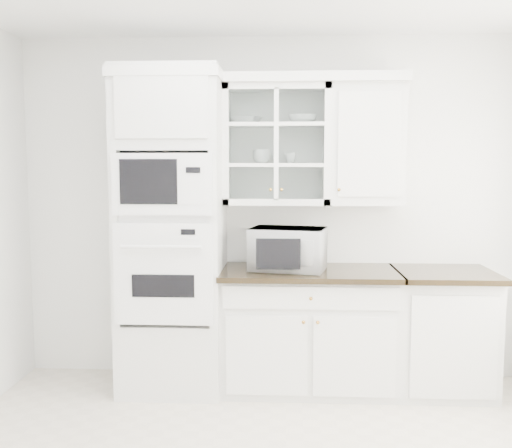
{
  "coord_description": "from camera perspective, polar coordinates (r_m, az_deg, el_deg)",
  "views": [
    {
      "loc": [
        0.1,
        -2.79,
        1.69
      ],
      "look_at": [
        -0.1,
        1.05,
        1.3
      ],
      "focal_mm": 40.0,
      "sensor_mm": 36.0,
      "label": 1
    }
  ],
  "objects": [
    {
      "name": "room_shell",
      "position": [
        3.23,
        1.21,
        7.37
      ],
      "size": [
        4.0,
        3.5,
        2.7
      ],
      "color": "white",
      "rests_on": "ground"
    },
    {
      "name": "oven_column",
      "position": [
        4.32,
        -8.38,
        -0.79
      ],
      "size": [
        0.76,
        0.68,
        2.4
      ],
      "color": "silver",
      "rests_on": "ground"
    },
    {
      "name": "base_cabinet_run",
      "position": [
        4.42,
        5.28,
        -10.36
      ],
      "size": [
        1.32,
        0.67,
        0.92
      ],
      "color": "silver",
      "rests_on": "ground"
    },
    {
      "name": "extra_base_cabinet",
      "position": [
        4.57,
        18.11,
        -10.08
      ],
      "size": [
        0.72,
        0.67,
        0.92
      ],
      "color": "silver",
      "rests_on": "ground"
    },
    {
      "name": "upper_cabinet_glass",
      "position": [
        4.38,
        2.08,
        7.87
      ],
      "size": [
        0.8,
        0.33,
        0.9
      ],
      "color": "silver",
      "rests_on": "room_shell"
    },
    {
      "name": "upper_cabinet_solid",
      "position": [
        4.42,
        10.94,
        7.75
      ],
      "size": [
        0.55,
        0.33,
        0.9
      ],
      "primitive_type": "cube",
      "color": "silver",
      "rests_on": "room_shell"
    },
    {
      "name": "crown_molding",
      "position": [
        4.4,
        0.69,
        14.2
      ],
      "size": [
        2.14,
        0.38,
        0.07
      ],
      "primitive_type": "cube",
      "color": "white",
      "rests_on": "room_shell"
    },
    {
      "name": "countertop_microwave",
      "position": [
        4.28,
        3.26,
        -2.46
      ],
      "size": [
        0.62,
        0.55,
        0.31
      ],
      "primitive_type": "imported",
      "rotation": [
        0.0,
        0.0,
        2.93
      ],
      "color": "white",
      "rests_on": "base_cabinet_run"
    },
    {
      "name": "bowl_a",
      "position": [
        4.42,
        -0.94,
        10.3
      ],
      "size": [
        0.28,
        0.28,
        0.05
      ],
      "primitive_type": "imported",
      "rotation": [
        0.0,
        0.0,
        -0.27
      ],
      "color": "white",
      "rests_on": "upper_cabinet_glass"
    },
    {
      "name": "bowl_b",
      "position": [
        4.39,
        4.68,
        10.38
      ],
      "size": [
        0.26,
        0.26,
        0.07
      ],
      "primitive_type": "imported",
      "rotation": [
        0.0,
        0.0,
        -0.3
      ],
      "color": "white",
      "rests_on": "upper_cabinet_glass"
    },
    {
      "name": "cup_a",
      "position": [
        4.4,
        0.56,
        6.75
      ],
      "size": [
        0.16,
        0.16,
        0.11
      ],
      "primitive_type": "imported",
      "rotation": [
        0.0,
        0.0,
        0.18
      ],
      "color": "white",
      "rests_on": "upper_cabinet_glass"
    },
    {
      "name": "cup_b",
      "position": [
        4.36,
        3.46,
        6.6
      ],
      "size": [
        0.1,
        0.1,
        0.09
      ],
      "primitive_type": "imported",
      "rotation": [
        0.0,
        0.0,
        0.09
      ],
      "color": "white",
      "rests_on": "upper_cabinet_glass"
    }
  ]
}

